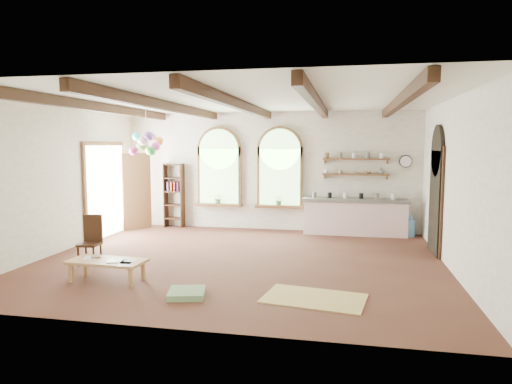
% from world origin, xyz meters
% --- Properties ---
extents(floor, '(8.00, 8.00, 0.00)m').
position_xyz_m(floor, '(0.00, 0.00, 0.00)').
color(floor, '#553123').
rests_on(floor, ground).
extents(ceiling_beams, '(6.20, 6.80, 0.18)m').
position_xyz_m(ceiling_beams, '(0.00, 0.00, 3.10)').
color(ceiling_beams, '#351C11').
rests_on(ceiling_beams, ceiling).
extents(window_left, '(1.30, 0.28, 2.20)m').
position_xyz_m(window_left, '(-1.40, 3.43, 1.63)').
color(window_left, brown).
rests_on(window_left, floor).
extents(window_right, '(1.30, 0.28, 2.20)m').
position_xyz_m(window_right, '(0.30, 3.43, 1.63)').
color(window_right, brown).
rests_on(window_right, floor).
extents(left_doorway, '(0.10, 1.90, 2.50)m').
position_xyz_m(left_doorway, '(-3.95, 1.80, 1.15)').
color(left_doorway, brown).
rests_on(left_doorway, floor).
extents(right_doorway, '(0.10, 1.30, 2.40)m').
position_xyz_m(right_doorway, '(3.95, 1.50, 1.10)').
color(right_doorway, black).
rests_on(right_doorway, floor).
extents(kitchen_counter, '(2.68, 0.62, 0.94)m').
position_xyz_m(kitchen_counter, '(2.30, 3.20, 0.48)').
color(kitchen_counter, beige).
rests_on(kitchen_counter, floor).
extents(wall_shelf_lower, '(1.70, 0.24, 0.04)m').
position_xyz_m(wall_shelf_lower, '(2.30, 3.38, 1.55)').
color(wall_shelf_lower, brown).
rests_on(wall_shelf_lower, wall_back).
extents(wall_shelf_upper, '(1.70, 0.24, 0.04)m').
position_xyz_m(wall_shelf_upper, '(2.30, 3.38, 1.95)').
color(wall_shelf_upper, brown).
rests_on(wall_shelf_upper, wall_back).
extents(wall_clock, '(0.32, 0.04, 0.32)m').
position_xyz_m(wall_clock, '(3.55, 3.45, 1.90)').
color(wall_clock, black).
rests_on(wall_clock, wall_back).
extents(bookshelf, '(0.53, 0.32, 1.80)m').
position_xyz_m(bookshelf, '(-2.70, 3.32, 0.90)').
color(bookshelf, '#351C11').
rests_on(bookshelf, floor).
extents(coffee_table, '(1.33, 0.66, 0.37)m').
position_xyz_m(coffee_table, '(-1.90, -1.80, 0.33)').
color(coffee_table, '#B17A51').
rests_on(coffee_table, floor).
extents(side_chair, '(0.41, 0.41, 0.96)m').
position_xyz_m(side_chair, '(-2.80, -0.84, 0.28)').
color(side_chair, '#351C11').
rests_on(side_chair, floor).
extents(floor_mat, '(1.64, 1.16, 0.02)m').
position_xyz_m(floor_mat, '(1.64, -2.00, 0.01)').
color(floor_mat, tan).
rests_on(floor_mat, floor).
extents(floor_cushion, '(0.66, 0.66, 0.10)m').
position_xyz_m(floor_cushion, '(-0.30, -2.27, 0.05)').
color(floor_cushion, '#678B5F').
rests_on(floor_cushion, floor).
extents(water_jug_a, '(0.27, 0.27, 0.51)m').
position_xyz_m(water_jug_a, '(3.68, 3.20, 0.22)').
color(water_jug_a, '#5790BB').
rests_on(water_jug_a, floor).
extents(water_jug_b, '(0.30, 0.30, 0.58)m').
position_xyz_m(water_jug_b, '(3.65, 3.20, 0.25)').
color(water_jug_b, '#5790BB').
rests_on(water_jug_b, floor).
extents(balloon_cluster, '(0.74, 0.74, 1.14)m').
position_xyz_m(balloon_cluster, '(-2.80, 1.82, 2.35)').
color(balloon_cluster, silver).
rests_on(balloon_cluster, floor).
extents(table_book, '(0.23, 0.26, 0.02)m').
position_xyz_m(table_book, '(-2.27, -1.67, 0.38)').
color(table_book, olive).
rests_on(table_book, coffee_table).
extents(tablet, '(0.26, 0.30, 0.01)m').
position_xyz_m(tablet, '(-1.77, -1.87, 0.38)').
color(tablet, black).
rests_on(tablet, coffee_table).
extents(potted_plant_left, '(0.27, 0.23, 0.30)m').
position_xyz_m(potted_plant_left, '(-1.40, 3.32, 0.85)').
color(potted_plant_left, '#598C4C').
rests_on(potted_plant_left, window_left).
extents(potted_plant_right, '(0.27, 0.23, 0.30)m').
position_xyz_m(potted_plant_right, '(0.30, 3.32, 0.85)').
color(potted_plant_right, '#598C4C').
rests_on(potted_plant_right, window_right).
extents(shelf_cup_a, '(0.12, 0.10, 0.10)m').
position_xyz_m(shelf_cup_a, '(1.55, 3.38, 1.62)').
color(shelf_cup_a, white).
rests_on(shelf_cup_a, wall_shelf_lower).
extents(shelf_cup_b, '(0.10, 0.10, 0.09)m').
position_xyz_m(shelf_cup_b, '(1.90, 3.38, 1.62)').
color(shelf_cup_b, beige).
rests_on(shelf_cup_b, wall_shelf_lower).
extents(shelf_bowl_a, '(0.22, 0.22, 0.05)m').
position_xyz_m(shelf_bowl_a, '(2.25, 3.38, 1.60)').
color(shelf_bowl_a, beige).
rests_on(shelf_bowl_a, wall_shelf_lower).
extents(shelf_bowl_b, '(0.20, 0.20, 0.06)m').
position_xyz_m(shelf_bowl_b, '(2.60, 3.38, 1.60)').
color(shelf_bowl_b, '#8C664C').
rests_on(shelf_bowl_b, wall_shelf_lower).
extents(shelf_vase, '(0.18, 0.18, 0.19)m').
position_xyz_m(shelf_vase, '(2.95, 3.38, 1.67)').
color(shelf_vase, slate).
rests_on(shelf_vase, wall_shelf_lower).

